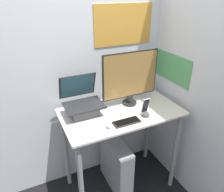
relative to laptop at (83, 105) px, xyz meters
The scene contains 9 objects.
wall_back 0.51m from the laptop, 40.03° to the left, with size 6.00×0.06×2.60m.
wall_side_right 1.10m from the laptop, 23.16° to the right, with size 0.06×6.00×2.60m.
desk 0.45m from the laptop, 18.55° to the right, with size 1.12×0.62×0.95m.
laptop is the anchor object (origin of this frame).
monitor 0.51m from the laptop, ahead, with size 0.57×0.14×0.53m.
keyboard 0.43m from the laptop, 46.85° to the right, with size 0.24×0.10×0.02m.
mouse 0.33m from the laptop, 69.55° to the right, with size 0.04×0.06×0.03m.
cell_phone 0.57m from the laptop, 29.62° to the right, with size 0.07×0.07×0.17m.
computer_tower 0.82m from the laptop, 16.96° to the right, with size 0.16×0.51×0.57m.
Camera 1 is at (-0.83, -1.26, 2.00)m, focal length 35.00 mm.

